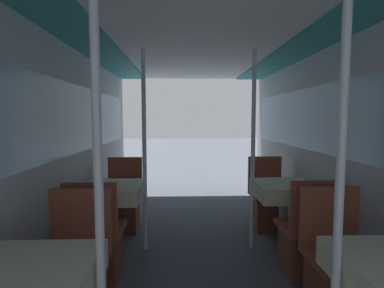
{
  "coord_description": "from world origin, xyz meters",
  "views": [
    {
      "loc": [
        -0.19,
        -0.81,
        1.44
      ],
      "look_at": [
        -0.08,
        2.39,
        1.16
      ],
      "focal_mm": 28.0,
      "sensor_mm": 36.0,
      "label": 1
    }
  ],
  "objects_px": {
    "support_pole_left_1": "(144,152)",
    "chair_right_near_1": "(306,245)",
    "support_pole_left_0": "(99,194)",
    "chair_right_far_0": "(339,279)",
    "dining_table_right_1": "(284,193)",
    "chair_left_near_1": "(97,248)",
    "dining_table_left_1": "(112,195)",
    "chair_left_far_1": "(123,208)",
    "dining_table_left_0": "(28,288)",
    "chair_left_far_0": "(74,284)",
    "support_pole_right_1": "(253,151)",
    "chair_right_far_1": "(268,206)",
    "support_pole_right_0": "(339,191)"
  },
  "relations": [
    {
      "from": "support_pole_left_0",
      "to": "chair_left_far_1",
      "type": "xyz_separation_m",
      "value": [
        -0.36,
        2.37,
        -0.79
      ]
    },
    {
      "from": "chair_right_near_1",
      "to": "chair_right_far_1",
      "type": "xyz_separation_m",
      "value": [
        0.0,
        1.2,
        0.0
      ]
    },
    {
      "from": "support_pole_left_0",
      "to": "chair_right_far_1",
      "type": "bearing_deg",
      "value": 57.32
    },
    {
      "from": "chair_left_near_1",
      "to": "dining_table_right_1",
      "type": "distance_m",
      "value": 2.0
    },
    {
      "from": "support_pole_left_0",
      "to": "chair_right_near_1",
      "type": "bearing_deg",
      "value": 37.65
    },
    {
      "from": "dining_table_left_0",
      "to": "support_pole_right_0",
      "type": "height_order",
      "value": "support_pole_right_0"
    },
    {
      "from": "dining_table_left_1",
      "to": "chair_right_near_1",
      "type": "xyz_separation_m",
      "value": [
        1.88,
        -0.6,
        -0.32
      ]
    },
    {
      "from": "dining_table_left_0",
      "to": "chair_right_near_1",
      "type": "bearing_deg",
      "value": 32.03
    },
    {
      "from": "dining_table_right_1",
      "to": "chair_left_near_1",
      "type": "bearing_deg",
      "value": -162.3
    },
    {
      "from": "chair_left_far_1",
      "to": "support_pole_right_0",
      "type": "height_order",
      "value": "support_pole_right_0"
    },
    {
      "from": "support_pole_left_1",
      "to": "chair_right_near_1",
      "type": "xyz_separation_m",
      "value": [
        1.52,
        -0.6,
        -0.79
      ]
    },
    {
      "from": "dining_table_left_1",
      "to": "support_pole_left_0",
      "type": "bearing_deg",
      "value": -78.69
    },
    {
      "from": "chair_right_near_1",
      "to": "dining_table_right_1",
      "type": "bearing_deg",
      "value": 90.0
    },
    {
      "from": "chair_right_far_0",
      "to": "chair_right_far_1",
      "type": "relative_size",
      "value": 1.0
    },
    {
      "from": "chair_left_far_1",
      "to": "chair_right_far_0",
      "type": "bearing_deg",
      "value": 136.62
    },
    {
      "from": "dining_table_left_0",
      "to": "dining_table_left_1",
      "type": "xyz_separation_m",
      "value": [
        0.0,
        1.78,
        0.0
      ]
    },
    {
      "from": "support_pole_right_1",
      "to": "chair_left_far_0",
      "type": "bearing_deg",
      "value": -142.35
    },
    {
      "from": "chair_left_near_1",
      "to": "chair_right_far_0",
      "type": "relative_size",
      "value": 1.0
    },
    {
      "from": "dining_table_left_1",
      "to": "chair_right_far_0",
      "type": "distance_m",
      "value": 2.24
    },
    {
      "from": "chair_left_near_1",
      "to": "dining_table_right_1",
      "type": "xyz_separation_m",
      "value": [
        1.88,
        0.6,
        0.32
      ]
    },
    {
      "from": "support_pole_left_1",
      "to": "chair_right_near_1",
      "type": "height_order",
      "value": "support_pole_left_1"
    },
    {
      "from": "dining_table_left_1",
      "to": "chair_right_far_0",
      "type": "height_order",
      "value": "chair_right_far_0"
    },
    {
      "from": "chair_left_far_0",
      "to": "dining_table_left_1",
      "type": "distance_m",
      "value": 1.22
    },
    {
      "from": "dining_table_right_1",
      "to": "chair_right_far_1",
      "type": "distance_m",
      "value": 0.68
    },
    {
      "from": "support_pole_left_0",
      "to": "chair_right_near_1",
      "type": "relative_size",
      "value": 2.35
    },
    {
      "from": "dining_table_left_1",
      "to": "chair_left_far_1",
      "type": "relative_size",
      "value": 0.79
    },
    {
      "from": "chair_left_near_1",
      "to": "dining_table_left_0",
      "type": "bearing_deg",
      "value": -90.0
    },
    {
      "from": "support_pole_right_0",
      "to": "chair_left_near_1",
      "type": "bearing_deg",
      "value": 142.35
    },
    {
      "from": "dining_table_left_0",
      "to": "chair_right_far_1",
      "type": "distance_m",
      "value": 3.05
    },
    {
      "from": "dining_table_left_0",
      "to": "chair_left_far_1",
      "type": "distance_m",
      "value": 2.4
    },
    {
      "from": "chair_left_near_1",
      "to": "chair_right_near_1",
      "type": "distance_m",
      "value": 1.88
    },
    {
      "from": "support_pole_left_0",
      "to": "dining_table_left_1",
      "type": "relative_size",
      "value": 2.97
    },
    {
      "from": "chair_right_near_1",
      "to": "chair_right_far_1",
      "type": "distance_m",
      "value": 1.2
    },
    {
      "from": "chair_right_far_0",
      "to": "support_pole_right_0",
      "type": "distance_m",
      "value": 1.05
    },
    {
      "from": "chair_left_far_0",
      "to": "support_pole_left_0",
      "type": "relative_size",
      "value": 0.42
    },
    {
      "from": "chair_left_far_0",
      "to": "support_pole_left_1",
      "type": "height_order",
      "value": "support_pole_left_1"
    },
    {
      "from": "dining_table_right_1",
      "to": "chair_right_near_1",
      "type": "relative_size",
      "value": 0.79
    },
    {
      "from": "dining_table_left_1",
      "to": "chair_right_far_0",
      "type": "relative_size",
      "value": 0.79
    },
    {
      "from": "support_pole_right_0",
      "to": "dining_table_right_1",
      "type": "bearing_deg",
      "value": 78.69
    },
    {
      "from": "chair_right_far_0",
      "to": "chair_right_near_1",
      "type": "xyz_separation_m",
      "value": [
        0.0,
        0.58,
        0.0
      ]
    },
    {
      "from": "dining_table_left_0",
      "to": "chair_right_far_0",
      "type": "bearing_deg",
      "value": 17.7
    },
    {
      "from": "chair_right_far_0",
      "to": "chair_right_far_1",
      "type": "distance_m",
      "value": 1.78
    },
    {
      "from": "chair_right_near_1",
      "to": "support_pole_right_1",
      "type": "distance_m",
      "value": 1.05
    },
    {
      "from": "dining_table_right_1",
      "to": "chair_right_near_1",
      "type": "bearing_deg",
      "value": -90.0
    },
    {
      "from": "chair_left_far_0",
      "to": "chair_right_far_0",
      "type": "relative_size",
      "value": 1.0
    },
    {
      "from": "support_pole_left_0",
      "to": "dining_table_right_1",
      "type": "bearing_deg",
      "value": 49.36
    },
    {
      "from": "chair_right_far_1",
      "to": "support_pole_right_1",
      "type": "bearing_deg",
      "value": 59.36
    },
    {
      "from": "support_pole_left_1",
      "to": "chair_left_far_0",
      "type": "bearing_deg",
      "value": -106.81
    },
    {
      "from": "support_pole_left_1",
      "to": "chair_right_far_1",
      "type": "bearing_deg",
      "value": 21.48
    },
    {
      "from": "support_pole_left_0",
      "to": "chair_right_far_0",
      "type": "bearing_deg",
      "value": 21.48
    }
  ]
}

